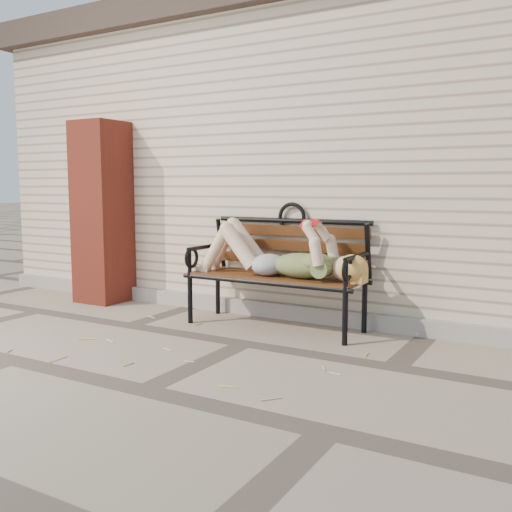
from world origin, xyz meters
The scene contains 8 objects.
ground centered at (0.00, 0.00, 0.00)m, with size 80.00×80.00×0.00m, color gray.
house_wall centered at (0.00, 3.00, 1.50)m, with size 8.00×4.00×3.00m, color beige.
house_roof centered at (0.00, 3.00, 3.15)m, with size 8.30×4.30×0.30m, color #42372F.
foundation_strip centered at (0.00, 0.97, 0.07)m, with size 8.00×0.10×0.15m, color gray.
brick_pillar centered at (-2.30, 0.75, 1.00)m, with size 0.50×0.50×2.00m, color maroon.
garden_bench centered at (-0.05, 0.71, 0.64)m, with size 1.76×0.70×1.14m.
reading_woman centered at (-0.03, 0.57, 0.68)m, with size 1.66×0.38×0.52m.
straw_scatter centered at (-0.51, -0.30, 0.01)m, with size 2.91×1.39×0.01m.
Camera 1 is at (2.36, -3.92, 1.28)m, focal length 40.00 mm.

